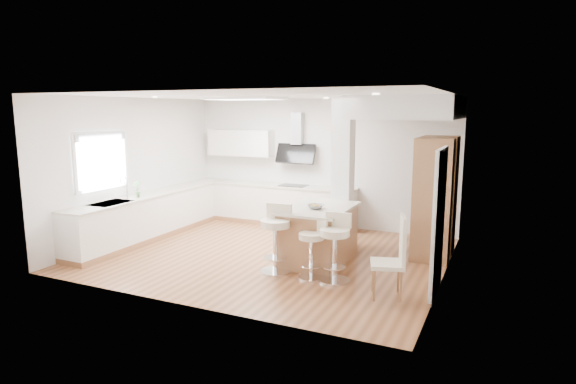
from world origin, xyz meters
The scene contains 18 objects.
ground centered at (0.00, 0.00, 0.00)m, with size 6.00×6.00×0.00m, color #9A5F39.
ceiling centered at (0.00, 0.00, 0.00)m, with size 6.00×5.00×0.02m, color white.
wall_back centered at (0.00, 2.50, 1.40)m, with size 6.00×0.04×2.80m, color silver.
wall_left centered at (-3.00, 0.00, 1.40)m, with size 0.04×5.00×2.80m, color silver.
wall_right centered at (3.00, 0.00, 1.40)m, with size 0.04×5.00×2.80m, color silver.
skylight centered at (-0.79, 0.60, 2.77)m, with size 4.10×2.10×0.06m.
window_left centered at (-2.96, -0.90, 1.69)m, with size 0.06×1.28×1.07m.
doorway_right centered at (2.97, -0.60, 1.00)m, with size 0.05×1.00×2.10m.
counter_left centered at (-2.70, 0.23, 0.46)m, with size 0.63×4.50×1.35m.
counter_back centered at (-0.91, 2.22, 0.70)m, with size 3.62×0.63×2.50m.
pillar centered at (1.05, 0.95, 1.40)m, with size 0.35×0.35×2.80m.
soffit centered at (2.10, 1.40, 2.60)m, with size 1.78×2.20×0.40m.
oven_column centered at (2.68, 1.23, 1.05)m, with size 0.63×1.21×2.10m.
peninsula centered at (0.95, 0.02, 0.48)m, with size 1.04×1.56×1.02m.
bar_stool_a centered at (0.54, -0.81, 0.61)m, with size 0.52×0.52×1.09m.
bar_stool_b centered at (1.17, -0.82, 0.51)m, with size 0.53×0.53×0.91m.
bar_stool_c centered at (1.53, -0.80, 0.58)m, with size 0.47×0.47×1.04m.
dining_chair centered at (2.48, -1.05, 0.61)m, with size 0.56×0.56×1.15m.
Camera 1 is at (3.79, -7.42, 2.56)m, focal length 30.00 mm.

